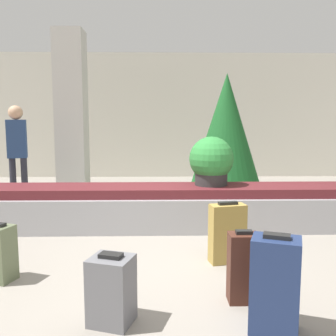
# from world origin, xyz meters

# --- Properties ---
(ground_plane) EXTENTS (18.00, 18.00, 0.00)m
(ground_plane) POSITION_xyz_m (0.00, 0.00, 0.00)
(ground_plane) COLOR gray
(back_wall) EXTENTS (18.00, 0.06, 3.20)m
(back_wall) POSITION_xyz_m (0.00, 6.16, 1.60)
(back_wall) COLOR beige
(back_wall) RESTS_ON ground_plane
(carousel) EXTENTS (7.40, 0.82, 0.58)m
(carousel) POSITION_xyz_m (0.00, 1.42, 0.28)
(carousel) COLOR #9E9EA3
(carousel) RESTS_ON ground_plane
(pillar) EXTENTS (0.56, 0.56, 3.20)m
(pillar) POSITION_xyz_m (-1.83, 3.75, 1.60)
(pillar) COLOR beige
(pillar) RESTS_ON ground_plane
(suitcase_0) EXTENTS (0.40, 0.35, 0.71)m
(suitcase_0) POSITION_xyz_m (0.69, -1.21, 0.34)
(suitcase_0) COLOR navy
(suitcase_0) RESTS_ON ground_plane
(suitcase_1) EXTENTS (0.40, 0.24, 0.65)m
(suitcase_1) POSITION_xyz_m (0.59, 0.10, 0.31)
(suitcase_1) COLOR #A3843D
(suitcase_1) RESTS_ON ground_plane
(suitcase_2) EXTENTS (0.30, 0.28, 0.55)m
(suitcase_2) POSITION_xyz_m (-1.60, -0.31, 0.26)
(suitcase_2) COLOR #5B6647
(suitcase_2) RESTS_ON ground_plane
(suitcase_3) EXTENTS (0.24, 0.18, 0.60)m
(suitcase_3) POSITION_xyz_m (0.57, -0.76, 0.29)
(suitcase_3) COLOR #472319
(suitcase_3) RESTS_ON ground_plane
(suitcase_4) EXTENTS (0.37, 0.35, 0.53)m
(suitcase_4) POSITION_xyz_m (-0.47, -1.07, 0.25)
(suitcase_4) COLOR slate
(suitcase_4) RESTS_ON ground_plane
(potted_plant_0) EXTENTS (0.62, 0.62, 0.68)m
(potted_plant_0) POSITION_xyz_m (0.61, 1.49, 0.91)
(potted_plant_0) COLOR #2D2D2D
(potted_plant_0) RESTS_ON carousel
(traveler_0) EXTENTS (0.35, 0.25, 1.74)m
(traveler_0) POSITION_xyz_m (-2.59, 2.87, 1.05)
(traveler_0) COLOR #282833
(traveler_0) RESTS_ON ground_plane
(decorated_tree) EXTENTS (1.37, 1.37, 2.34)m
(decorated_tree) POSITION_xyz_m (1.12, 3.24, 1.26)
(decorated_tree) COLOR #4C331E
(decorated_tree) RESTS_ON ground_plane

